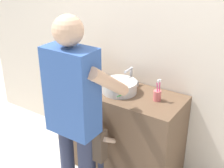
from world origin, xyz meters
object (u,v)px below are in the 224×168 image
object	(u,v)px
soap_bottle	(96,76)
adult_parent	(74,103)
toothbrush_cup	(157,95)
child_toddler	(97,148)

from	to	relation	value
soap_bottle	adult_parent	distance (m)	0.76
toothbrush_cup	child_toddler	xyz separation A→B (m)	(-0.38, -0.42, -0.47)
toothbrush_cup	soap_bottle	size ratio (longest dim) A/B	1.25
soap_bottle	adult_parent	size ratio (longest dim) A/B	0.10
toothbrush_cup	child_toddler	size ratio (longest dim) A/B	0.26
child_toddler	adult_parent	distance (m)	0.62
toothbrush_cup	adult_parent	world-z (taller)	adult_parent
adult_parent	soap_bottle	bearing A→B (deg)	113.64
toothbrush_cup	soap_bottle	world-z (taller)	toothbrush_cup
toothbrush_cup	soap_bottle	xyz separation A→B (m)	(-0.70, 0.02, 0.01)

